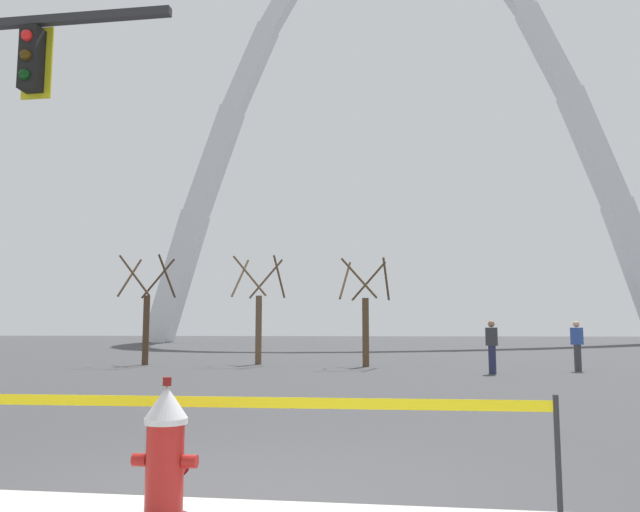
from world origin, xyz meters
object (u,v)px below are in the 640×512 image
monument_arch (395,136)px  fire_hydrant (166,454)px  pedestrian_walking_left (492,346)px  pedestrian_standing_center (577,345)px

monument_arch → fire_hydrant: bearing=-90.4°
fire_hydrant → pedestrian_walking_left: 15.82m
fire_hydrant → pedestrian_standing_center: 18.32m
monument_arch → pedestrian_standing_center: size_ratio=32.53×
pedestrian_standing_center → pedestrian_walking_left: bearing=-149.5°
fire_hydrant → pedestrian_walking_left: (4.07, 15.28, 0.35)m
fire_hydrant → pedestrian_standing_center: (6.92, 16.96, 0.35)m
pedestrian_standing_center → monument_arch: bearing=99.0°
fire_hydrant → monument_arch: 61.72m
pedestrian_walking_left → pedestrian_standing_center: size_ratio=1.00×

